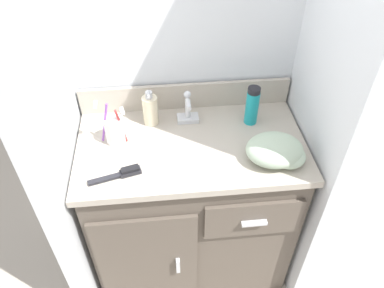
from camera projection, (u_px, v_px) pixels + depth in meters
ground_plane at (192, 255)px, 2.03m from camera, size 6.00×6.00×0.00m
wall_back at (184, 43)px, 1.51m from camera, size 1.08×0.08×2.20m
wall_left at (43, 93)px, 1.25m from camera, size 0.08×0.58×2.20m
wall_right at (332, 76)px, 1.33m from camera, size 0.08×0.58×2.20m
vanity at (191, 207)px, 1.74m from camera, size 0.90×0.52×0.82m
backsplash at (186, 96)px, 1.62m from camera, size 0.90×0.02×0.12m
sink_faucet at (188, 111)px, 1.55m from camera, size 0.09×0.09×0.14m
toothbrush_cup at (115, 130)px, 1.45m from camera, size 0.11×0.08×0.20m
soap_dispenser at (150, 110)px, 1.53m from camera, size 0.06×0.07×0.16m
shaving_cream_can at (252, 106)px, 1.52m from camera, size 0.05×0.05×0.17m
hairbrush at (122, 173)px, 1.35m from camera, size 0.19×0.08×0.03m
hand_towel at (278, 151)px, 1.38m from camera, size 0.22×0.18×0.10m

